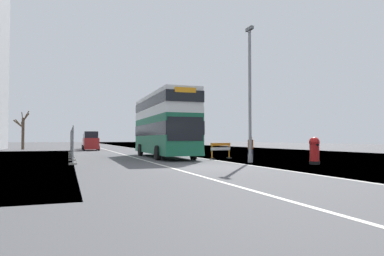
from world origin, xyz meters
name	(u,v)px	position (x,y,z in m)	size (l,w,h in m)	color
ground	(214,167)	(0.60, 0.12, -0.05)	(140.00, 280.00, 0.10)	#4C4C4F
double_decker_bus	(164,124)	(0.48, 9.46, 2.56)	(2.99, 11.11, 4.82)	#196042
lamppost_foreground	(250,98)	(3.91, 2.11, 3.93)	(0.29, 0.70, 8.33)	gray
red_pillar_postbox	(314,149)	(6.51, -0.53, 0.85)	(0.58, 0.58, 1.55)	black
roadworks_barrier	(221,149)	(3.77, 6.06, 0.73)	(1.82, 0.91, 1.14)	orange
construction_site_fence	(71,144)	(-6.27, 12.43, 1.05)	(0.44, 17.20, 2.20)	#A8AAAD
car_oncoming_near	(91,142)	(-3.83, 27.90, 1.09)	(1.92, 4.11, 2.35)	maroon
car_receding_mid	(89,142)	(-3.64, 34.48, 1.00)	(1.96, 4.37, 2.13)	silver
bare_tree_far_verge_near	(23,130)	(-12.25, 34.84, 2.65)	(1.99, 2.04, 5.32)	#4C3D2D
pedestrian_at_kerb	(251,149)	(4.08, 2.37, 0.80)	(0.34, 0.34, 1.61)	#2D3342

